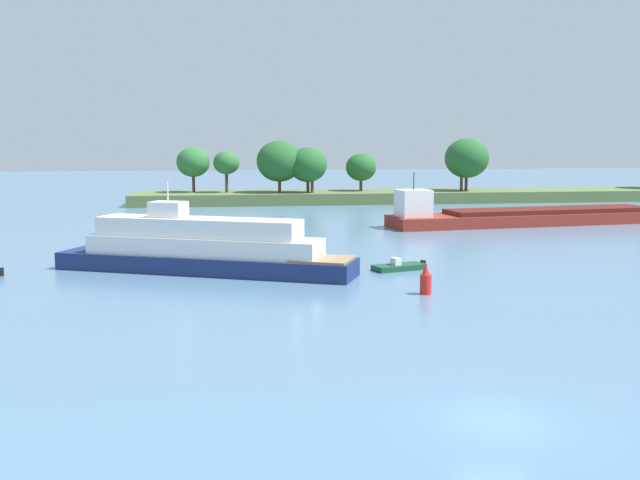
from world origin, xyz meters
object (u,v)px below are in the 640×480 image
object	(u,v)px
white_riverboat	(203,249)
channel_buoy_red	(426,281)
small_motorboat	(399,267)
cargo_barge	(530,216)

from	to	relation	value
white_riverboat	channel_buoy_red	world-z (taller)	white_riverboat
small_motorboat	white_riverboat	size ratio (longest dim) A/B	0.20
white_riverboat	channel_buoy_red	distance (m)	16.42
small_motorboat	channel_buoy_red	xyz separation A→B (m)	(-0.45, -8.48, 0.58)
cargo_barge	white_riverboat	distance (m)	43.02
white_riverboat	channel_buoy_red	bearing A→B (deg)	-35.11
small_motorboat	cargo_barge	size ratio (longest dim) A/B	0.12
small_motorboat	cargo_barge	world-z (taller)	cargo_barge
cargo_barge	white_riverboat	bearing A→B (deg)	-144.30
cargo_barge	channel_buoy_red	bearing A→B (deg)	-121.92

